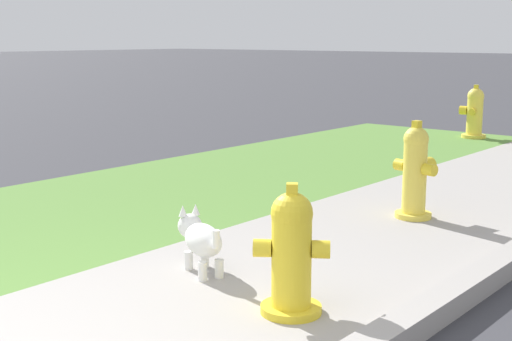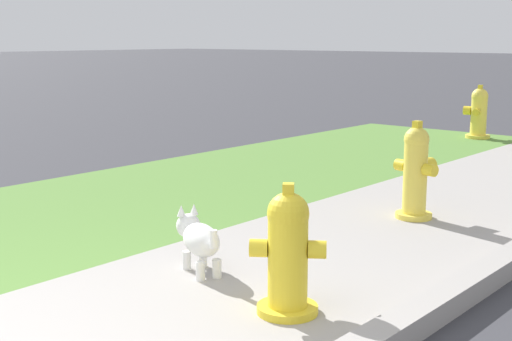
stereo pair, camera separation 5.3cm
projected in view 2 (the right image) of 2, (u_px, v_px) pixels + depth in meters
The scene contains 4 objects.
fire_hydrant_across_street at pixel (416, 172), 5.38m from camera, with size 0.34×0.37×0.75m.
fire_hydrant_far_end at pixel (288, 253), 3.52m from camera, with size 0.35×0.36×0.67m.
fire_hydrant_at_driveway at pixel (479, 113), 9.72m from camera, with size 0.40×0.38×0.73m.
small_white_dog at pixel (199, 238), 4.17m from camera, with size 0.32×0.47×0.38m.
Camera 2 is at (-0.87, -2.48, 1.37)m, focal length 50.00 mm.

